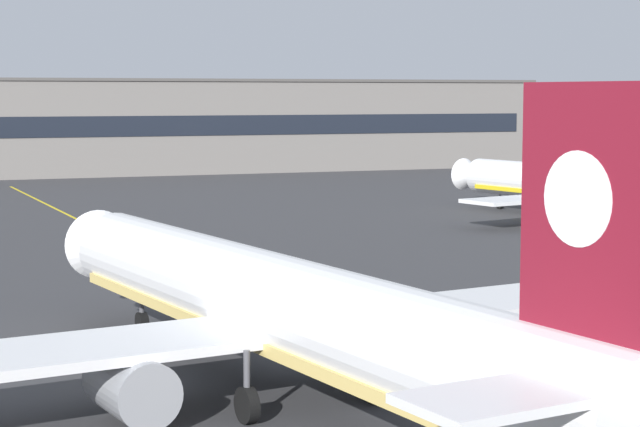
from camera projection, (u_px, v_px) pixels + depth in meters
taxiway_centreline at (277, 318)px, 57.96m from camera, size 9.01×179.80×0.01m
airliner_foreground at (287, 312)px, 41.92m from camera, size 32.35×41.37×11.65m
airliner_background at (602, 188)px, 101.48m from camera, size 29.06×36.98×10.50m
safety_cone_by_nose_gear at (205, 316)px, 57.08m from camera, size 0.44×0.44×0.55m
terminal_building at (20, 127)px, 156.31m from camera, size 155.39×12.40×13.48m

